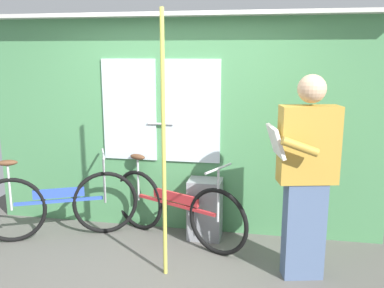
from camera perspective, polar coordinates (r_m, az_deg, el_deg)
name	(u,v)px	position (r m, az deg, el deg)	size (l,w,h in m)	color
ground_plane	(151,283)	(3.94, -5.48, -17.98)	(5.34, 3.98, 0.04)	#56544F
train_door_wall	(179,121)	(4.61, -1.77, 3.07)	(4.34, 0.28, 2.35)	#4C8C56
bicycle_near_door	(175,208)	(4.51, -2.31, -8.52)	(1.58, 0.82, 0.89)	black
bicycle_leaning_behind	(59,204)	(4.79, -17.41, -7.70)	(1.52, 0.77, 0.91)	black
passenger_reading_newspaper	(306,174)	(3.75, 15.01, -3.89)	(0.63, 0.57, 1.78)	slate
trash_bin_by_wall	(205,209)	(4.59, 1.74, -8.69)	(0.35, 0.28, 0.65)	gray
handrail_pole	(164,149)	(3.62, -3.81, -0.66)	(0.04, 0.04, 2.31)	#C6C14C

